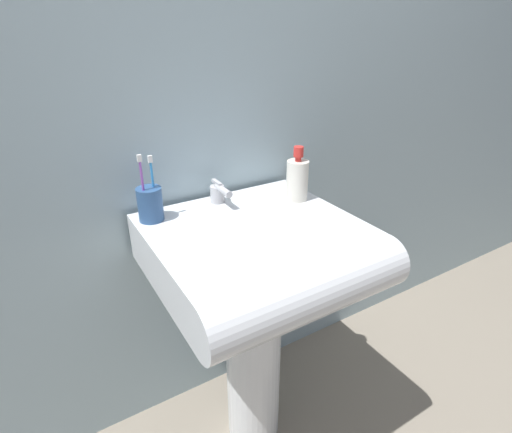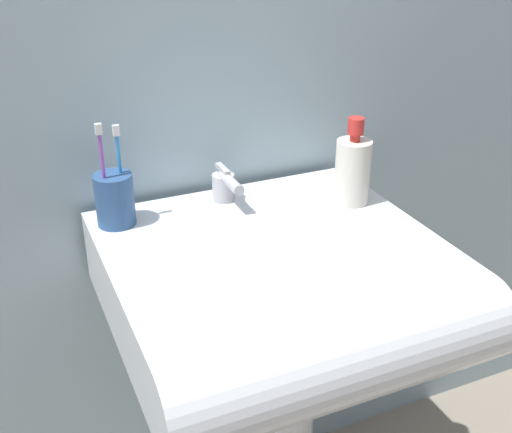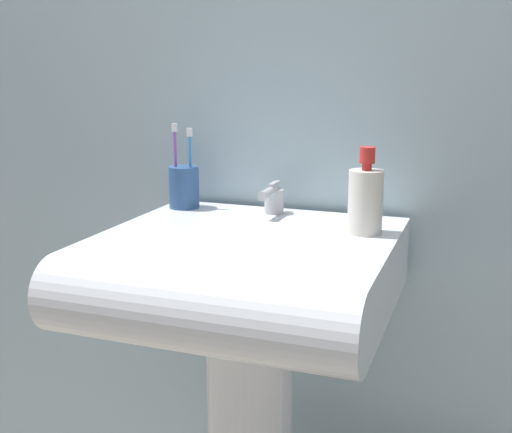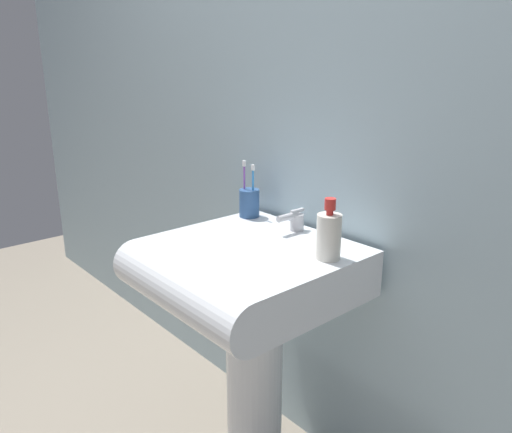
% 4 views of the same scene
% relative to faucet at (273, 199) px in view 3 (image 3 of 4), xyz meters
% --- Properties ---
extents(wall_back, '(5.00, 0.05, 2.40)m').
position_rel_faucet_xyz_m(wall_back, '(0.01, 0.11, 0.30)').
color(wall_back, '#9EB7C1').
rests_on(wall_back, ground).
extents(sink_basin, '(0.59, 0.59, 0.15)m').
position_rel_faucet_xyz_m(sink_basin, '(0.01, -0.25, -0.11)').
color(sink_basin, white).
rests_on(sink_basin, sink_pedestal).
extents(faucet, '(0.05, 0.12, 0.07)m').
position_rel_faucet_xyz_m(faucet, '(0.00, 0.00, 0.00)').
color(faucet, '#B7B7BC').
rests_on(faucet, sink_basin).
extents(toothbrush_cup, '(0.07, 0.07, 0.21)m').
position_rel_faucet_xyz_m(toothbrush_cup, '(-0.23, -0.01, 0.02)').
color(toothbrush_cup, '#2D5184').
rests_on(toothbrush_cup, sink_basin).
extents(soap_bottle, '(0.07, 0.07, 0.18)m').
position_rel_faucet_xyz_m(soap_bottle, '(0.24, -0.10, 0.03)').
color(soap_bottle, silver).
rests_on(soap_bottle, sink_basin).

